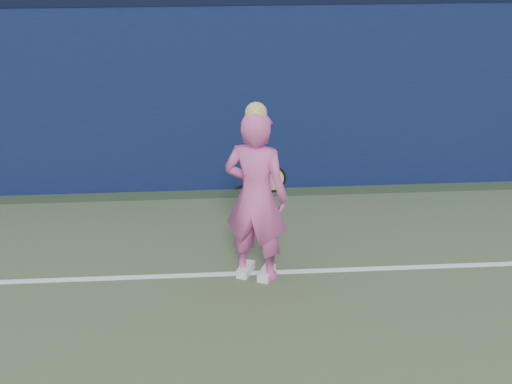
{
  "coord_description": "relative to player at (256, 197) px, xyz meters",
  "views": [
    {
      "loc": [
        1.33,
        -2.72,
        4.0
      ],
      "look_at": [
        1.8,
        3.96,
        1.0
      ],
      "focal_mm": 50.0,
      "sensor_mm": 36.0,
      "label": 1
    }
  ],
  "objects": [
    {
      "name": "player",
      "position": [
        0.0,
        0.0,
        0.0
      ],
      "size": [
        0.81,
        0.68,
        1.96
      ],
      "rotation": [
        0.0,
        0.0,
        2.73
      ],
      "color": "#E157A1",
      "rests_on": "ground"
    },
    {
      "name": "wall_cap",
      "position": [
        -1.8,
        2.54,
        1.6
      ],
      "size": [
        24.0,
        0.42,
        0.1
      ],
      "primitive_type": "cube",
      "color": "black",
      "rests_on": "backstop_wall"
    },
    {
      "name": "backstop_wall",
      "position": [
        -1.8,
        2.54,
        0.3
      ],
      "size": [
        24.0,
        0.4,
        2.5
      ],
      "primitive_type": "cube",
      "color": "#0D183B",
      "rests_on": "ground"
    },
    {
      "name": "racket",
      "position": [
        0.19,
        0.45,
        -0.01
      ],
      "size": [
        0.57,
        0.13,
        0.3
      ],
      "rotation": [
        0.0,
        0.0,
        -0.14
      ],
      "color": "black",
      "rests_on": "ground"
    }
  ]
}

